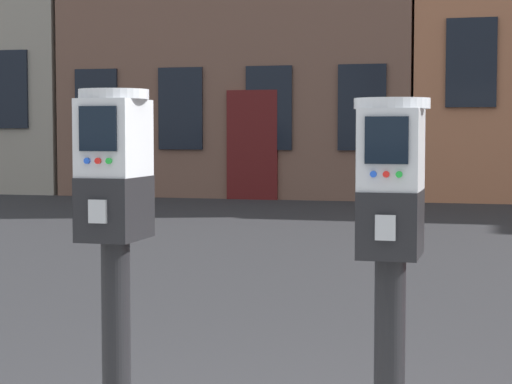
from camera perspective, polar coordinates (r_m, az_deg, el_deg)
The scene contains 2 objects.
parking_meter_near_kerb at distance 2.88m, azimuth -8.73°, elevation -1.77°, with size 0.22×0.25×1.30m.
parking_meter_twin_adjacent at distance 2.67m, azimuth 8.34°, elevation -2.73°, with size 0.22×0.25×1.27m.
Camera 1 is at (0.60, -2.93, 1.32)m, focal length 64.60 mm.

